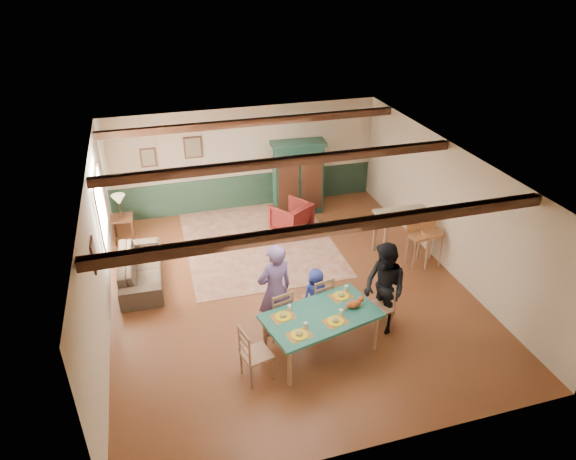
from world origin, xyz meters
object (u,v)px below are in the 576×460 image
object	(u,v)px
dining_table	(320,333)
counter_table	(402,234)
dining_chair_end_left	(256,353)
cat	(354,303)
dining_chair_far_left	(277,312)
dining_chair_end_right	(378,307)
person_child	(315,294)
armchair	(291,217)
dining_chair_far_right	(318,298)
bar_stool_left	(418,242)
end_table	(124,229)
sofa	(141,268)
person_woman	(384,288)
armoire	(298,178)
person_man	(275,290)
bar_stool_right	(431,239)
table_lamp	(120,206)

from	to	relation	value
dining_table	counter_table	world-z (taller)	counter_table
dining_chair_end_left	cat	world-z (taller)	dining_chair_end_left
dining_chair_far_left	dining_chair_end_right	world-z (taller)	same
person_child	armchair	xyz separation A→B (m)	(0.53, 3.37, -0.15)
dining_chair_far_right	bar_stool_left	xyz separation A→B (m)	(2.69, 1.20, 0.09)
bar_stool_left	dining_chair_end_right	bearing A→B (deg)	-136.10
bar_stool_left	dining_chair_end_left	bearing A→B (deg)	-151.84
dining_chair_end_left	end_table	bearing A→B (deg)	7.91
dining_table	sofa	distance (m)	4.20
end_table	person_woman	bearing A→B (deg)	-46.17
armoire	counter_table	distance (m)	3.18
dining_chair_end_right	person_man	bearing A→B (deg)	-117.30
end_table	cat	bearing A→B (deg)	-52.53
dining_chair_far_left	dining_chair_far_right	bearing A→B (deg)	-180.00
dining_table	armchair	world-z (taller)	dining_table
dining_chair_far_right	armchair	bearing A→B (deg)	-111.59
person_child	armoire	world-z (taller)	armoire
dining_chair_end_left	person_child	size ratio (longest dim) A/B	0.95
bar_stool_right	table_lamp	bearing A→B (deg)	149.89
dining_chair_far_left	table_lamp	world-z (taller)	table_lamp
dining_table	person_child	size ratio (longest dim) A/B	1.79
person_child	armchair	size ratio (longest dim) A/B	1.28
end_table	table_lamp	distance (m)	0.59
armoire	bar_stool_left	distance (m)	3.67
sofa	counter_table	distance (m)	5.73
dining_chair_far_right	bar_stool_right	size ratio (longest dim) A/B	0.78
person_child	person_man	bearing A→B (deg)	0.00
person_woman	bar_stool_right	xyz separation A→B (m)	(1.94, 1.69, -0.23)
dining_chair_end_left	armoire	distance (m)	6.04
dining_chair_far_left	person_child	world-z (taller)	person_child
cat	armoire	world-z (taller)	armoire
dining_table	bar_stool_right	xyz separation A→B (m)	(3.22, 1.99, 0.25)
armoire	table_lamp	world-z (taller)	armoire
person_man	armchair	distance (m)	3.84
dining_chair_end_left	sofa	xyz separation A→B (m)	(-1.69, 3.34, -0.19)
dining_chair_end_left	person_man	size ratio (longest dim) A/B	0.55
table_lamp	sofa	bearing A→B (deg)	-80.40
counter_table	dining_table	bearing A→B (deg)	-137.98
armchair	bar_stool_right	xyz separation A→B (m)	(2.47, -2.29, 0.26)
cat	dining_chair_far_right	bearing A→B (deg)	100.37
dining_table	dining_chair_far_right	distance (m)	0.87
dining_chair_far_left	bar_stool_right	distance (m)	4.03
armchair	sofa	world-z (taller)	armchair
dining_chair_far_right	dining_chair_end_right	size ratio (longest dim) A/B	1.00
dining_chair_end_right	armoire	xyz separation A→B (m)	(0.04, 4.98, 0.46)
dining_chair_far_left	person_woman	distance (m)	1.93
dining_chair_far_right	person_man	distance (m)	0.94
sofa	dining_chair_end_left	bearing A→B (deg)	-151.49
dining_chair_far_left	armoire	bearing A→B (deg)	-124.44
dining_chair_far_right	table_lamp	distance (m)	5.37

